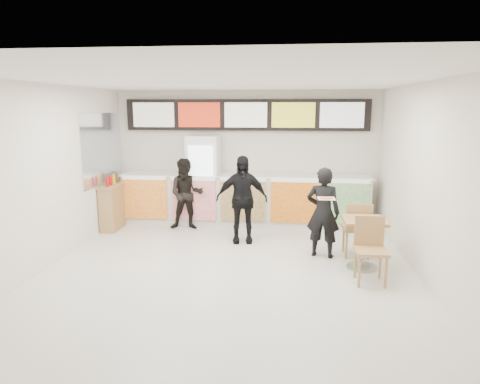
# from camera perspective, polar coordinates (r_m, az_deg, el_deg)

# --- Properties ---
(floor) EXTENTS (7.00, 7.00, 0.00)m
(floor) POSITION_cam_1_polar(r_m,az_deg,el_deg) (6.91, -1.77, -11.01)
(floor) COLOR beige
(floor) RESTS_ON ground
(ceiling) EXTENTS (7.00, 7.00, 0.00)m
(ceiling) POSITION_cam_1_polar(r_m,az_deg,el_deg) (6.41, -1.94, 14.67)
(ceiling) COLOR white
(ceiling) RESTS_ON wall_back
(wall_back) EXTENTS (6.00, 0.00, 6.00)m
(wall_back) POSITION_cam_1_polar(r_m,az_deg,el_deg) (9.94, 0.83, 4.77)
(wall_back) COLOR silver
(wall_back) RESTS_ON floor
(wall_left) EXTENTS (0.00, 7.00, 7.00)m
(wall_left) POSITION_cam_1_polar(r_m,az_deg,el_deg) (7.50, -25.21, 1.61)
(wall_left) COLOR silver
(wall_left) RESTS_ON floor
(wall_right) EXTENTS (0.00, 7.00, 7.00)m
(wall_right) POSITION_cam_1_polar(r_m,az_deg,el_deg) (6.79, 24.15, 0.79)
(wall_right) COLOR silver
(wall_right) RESTS_ON floor
(service_counter) EXTENTS (5.56, 0.77, 1.14)m
(service_counter) POSITION_cam_1_polar(r_m,az_deg,el_deg) (9.69, 0.61, -0.96)
(service_counter) COLOR silver
(service_counter) RESTS_ON floor
(menu_board) EXTENTS (5.50, 0.14, 0.70)m
(menu_board) POSITION_cam_1_polar(r_m,az_deg,el_deg) (9.79, 0.80, 10.24)
(menu_board) COLOR black
(menu_board) RESTS_ON wall_back
(drinks_fridge) EXTENTS (0.70, 0.67, 2.00)m
(drinks_fridge) POSITION_cam_1_polar(r_m,az_deg,el_deg) (9.75, -4.86, 1.64)
(drinks_fridge) COLOR white
(drinks_fridge) RESTS_ON floor
(mirror_panel) EXTENTS (0.01, 2.00, 1.50)m
(mirror_panel) POSITION_cam_1_polar(r_m,az_deg,el_deg) (9.63, -17.83, 5.52)
(mirror_panel) COLOR #B2B7BF
(mirror_panel) RESTS_ON wall_left
(customer_main) EXTENTS (0.66, 0.51, 1.61)m
(customer_main) POSITION_cam_1_polar(r_m,az_deg,el_deg) (7.65, 11.01, -2.70)
(customer_main) COLOR black
(customer_main) RESTS_ON floor
(customer_left) EXTENTS (0.81, 0.66, 1.55)m
(customer_left) POSITION_cam_1_polar(r_m,az_deg,el_deg) (9.31, -7.16, -0.29)
(customer_left) COLOR black
(customer_left) RESTS_ON floor
(customer_mid) EXTENTS (1.04, 0.52, 1.71)m
(customer_mid) POSITION_cam_1_polar(r_m,az_deg,el_deg) (8.32, 0.23, -0.99)
(customer_mid) COLOR black
(customer_mid) RESTS_ON floor
(pizza_slice) EXTENTS (0.36, 0.36, 0.02)m
(pizza_slice) POSITION_cam_1_polar(r_m,az_deg,el_deg) (7.13, 11.43, -0.79)
(pizza_slice) COLOR beige
(pizza_slice) RESTS_ON customer_main
(cafe_table) EXTENTS (0.68, 1.70, 0.99)m
(cafe_table) POSITION_cam_1_polar(r_m,az_deg,el_deg) (7.29, 16.13, -5.43)
(cafe_table) COLOR tan
(cafe_table) RESTS_ON floor
(condiment_ledge) EXTENTS (0.35, 0.87, 1.16)m
(condiment_ledge) POSITION_cam_1_polar(r_m,az_deg,el_deg) (9.73, -16.56, -1.83)
(condiment_ledge) COLOR tan
(condiment_ledge) RESTS_ON floor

